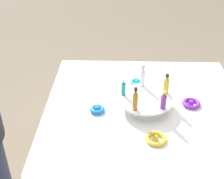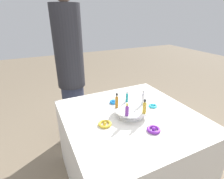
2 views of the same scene
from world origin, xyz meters
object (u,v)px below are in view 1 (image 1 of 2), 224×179
at_px(display_stand, 145,102).
at_px(ribbon_bow_purple, 191,103).
at_px(ribbon_bow_gold, 156,139).
at_px(bottle_clear, 143,77).
at_px(ribbon_bow_blue, 97,109).
at_px(bottle_purple, 164,101).
at_px(bottle_amber, 135,100).
at_px(bottle_gold, 166,85).
at_px(ribbon_bow_teal, 137,82).
at_px(bottle_teal, 124,88).

distance_m(display_stand, ribbon_bow_purple, 0.26).
relative_size(display_stand, ribbon_bow_gold, 2.79).
bearing_deg(bottle_clear, ribbon_bow_purple, 162.70).
distance_m(display_stand, ribbon_bow_blue, 0.26).
height_order(bottle_purple, ribbon_bow_purple, bottle_purple).
bearing_deg(bottle_amber, ribbon_bow_gold, 122.75).
relative_size(bottle_amber, bottle_gold, 1.09).
bearing_deg(bottle_gold, ribbon_bow_gold, 76.41).
distance_m(bottle_purple, ribbon_bow_gold, 0.20).
distance_m(bottle_gold, ribbon_bow_purple, 0.18).
distance_m(bottle_purple, bottle_clear, 0.23).
xyz_separation_m(bottle_purple, ribbon_bow_blue, (0.33, -0.05, -0.10)).
bearing_deg(ribbon_bow_purple, display_stand, 8.16).
distance_m(display_stand, bottle_purple, 0.14).
bearing_deg(ribbon_bow_purple, bottle_purple, 35.93).
relative_size(bottle_clear, ribbon_bow_purple, 1.30).
xyz_separation_m(ribbon_bow_blue, ribbon_bow_purple, (-0.50, -0.07, -0.00)).
distance_m(display_stand, bottle_gold, 0.14).
distance_m(display_stand, bottle_amber, 0.15).
xyz_separation_m(display_stand, ribbon_bow_gold, (-0.04, 0.25, -0.03)).
relative_size(display_stand, bottle_purple, 2.87).
relative_size(display_stand, ribbon_bow_teal, 3.76).
distance_m(bottle_purple, bottle_gold, 0.14).
xyz_separation_m(display_stand, ribbon_bow_teal, (0.04, -0.25, -0.03)).
distance_m(ribbon_bow_teal, ribbon_bow_blue, 0.36).
bearing_deg(ribbon_bow_purple, bottle_teal, 1.81).
bearing_deg(display_stand, ribbon_bow_blue, 8.16).
xyz_separation_m(bottle_purple, bottle_gold, (-0.03, -0.14, 0.01)).
height_order(ribbon_bow_blue, ribbon_bow_gold, ribbon_bow_blue).
bearing_deg(ribbon_bow_blue, bottle_teal, -155.84).
height_order(display_stand, bottle_amber, bottle_amber).
height_order(bottle_gold, bottle_teal, bottle_gold).
relative_size(bottle_gold, ribbon_bow_teal, 1.53).
bearing_deg(display_stand, bottle_clear, -83.86).
bearing_deg(ribbon_bow_purple, ribbon_bow_gold, 53.16).
distance_m(bottle_clear, ribbon_bow_blue, 0.31).
relative_size(ribbon_bow_blue, ribbon_bow_gold, 0.78).
bearing_deg(ribbon_bow_gold, bottle_amber, -57.25).
distance_m(bottle_purple, ribbon_bow_teal, 0.37).
xyz_separation_m(bottle_purple, bottle_teal, (0.20, -0.11, -0.00)).
bearing_deg(bottle_purple, ribbon_bow_teal, -71.16).
bearing_deg(ribbon_bow_teal, bottle_gold, 125.51).
relative_size(ribbon_bow_gold, ribbon_bow_purple, 1.03).
xyz_separation_m(bottle_amber, ribbon_bow_teal, (-0.02, -0.36, -0.12)).
relative_size(bottle_amber, bottle_teal, 1.29).
distance_m(ribbon_bow_blue, ribbon_bow_gold, 0.36).
distance_m(bottle_amber, bottle_teal, 0.14).
relative_size(bottle_clear, bottle_teal, 1.31).
distance_m(bottle_amber, ribbon_bow_purple, 0.36).
xyz_separation_m(bottle_gold, bottle_clear, (0.12, -0.07, 0.01)).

